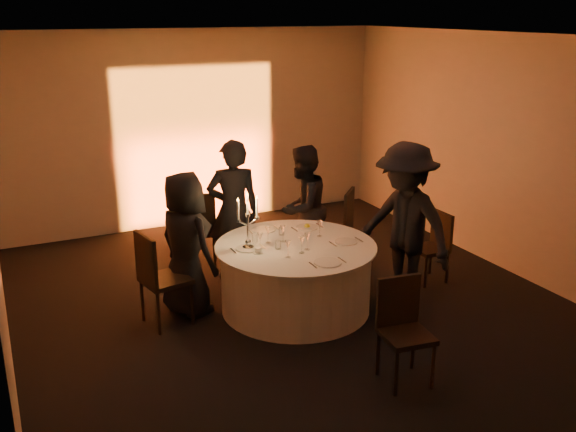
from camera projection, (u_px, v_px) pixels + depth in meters
name	position (u px, v px, depth m)	size (l,w,h in m)	color
floor	(296.00, 308.00, 7.34)	(7.00, 7.00, 0.00)	black
ceiling	(297.00, 37.00, 6.42)	(7.00, 7.00, 0.00)	white
wall_back	(196.00, 129.00, 9.89)	(7.00, 7.00, 0.00)	#A29C97
wall_front	(551.00, 315.00, 3.88)	(7.00, 7.00, 0.00)	#A29C97
wall_right	(508.00, 155.00, 8.11)	(7.00, 7.00, 0.00)	#A29C97
uplighter_fixture	(206.00, 223.00, 10.08)	(0.25, 0.12, 0.10)	black
banquet_table	(296.00, 277.00, 7.23)	(1.80, 1.80, 0.77)	black
chair_left	(158.00, 274.00, 6.77)	(0.54, 0.54, 1.05)	black
chair_back_left	(198.00, 226.00, 8.24)	(0.60, 0.60, 1.07)	black
chair_back_right	(340.00, 224.00, 8.36)	(0.65, 0.65, 1.05)	black
chair_right	(434.00, 243.00, 7.97)	(0.39, 0.39, 0.88)	black
chair_front	(403.00, 324.00, 5.81)	(0.48, 0.48, 0.97)	black
guest_left	(186.00, 244.00, 7.02)	(0.79, 0.52, 1.62)	black
guest_back_left	(234.00, 211.00, 7.91)	(0.65, 0.43, 1.78)	black
guest_back_right	(302.00, 208.00, 8.28)	(0.79, 0.62, 1.63)	black
guest_right	(404.00, 225.00, 7.20)	(1.22, 0.70, 1.89)	black
plate_left	(248.00, 248.00, 6.99)	(0.36, 0.27, 0.01)	white
plate_back_left	(263.00, 230.00, 7.58)	(0.36, 0.29, 0.01)	white
plate_back_right	(307.00, 226.00, 7.66)	(0.35, 0.26, 0.08)	white
plate_right	(346.00, 242.00, 7.19)	(0.36, 0.25, 0.01)	white
plate_front	(328.00, 263.00, 6.60)	(0.36, 0.28, 0.01)	white
coffee_cup	(258.00, 250.00, 6.86)	(0.11, 0.11, 0.07)	white
candelabra	(248.00, 229.00, 6.94)	(0.27, 0.13, 0.64)	silver
wine_glass_a	(288.00, 245.00, 6.71)	(0.07, 0.07, 0.19)	silver
wine_glass_b	(268.00, 231.00, 7.14)	(0.07, 0.07, 0.19)	silver
wine_glass_c	(283.00, 230.00, 7.17)	(0.07, 0.07, 0.19)	silver
wine_glass_d	(302.00, 241.00, 6.83)	(0.07, 0.07, 0.19)	silver
wine_glass_e	(320.00, 225.00, 7.34)	(0.07, 0.07, 0.19)	silver
wine_glass_f	(260.00, 237.00, 6.94)	(0.07, 0.07, 0.19)	silver
wine_glass_g	(307.00, 238.00, 6.93)	(0.07, 0.07, 0.19)	silver
tumbler_a	(278.00, 245.00, 6.98)	(0.07, 0.07, 0.09)	silver
tumbler_b	(255.00, 239.00, 7.16)	(0.07, 0.07, 0.09)	silver
tumbler_c	(281.00, 231.00, 7.41)	(0.07, 0.07, 0.09)	silver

